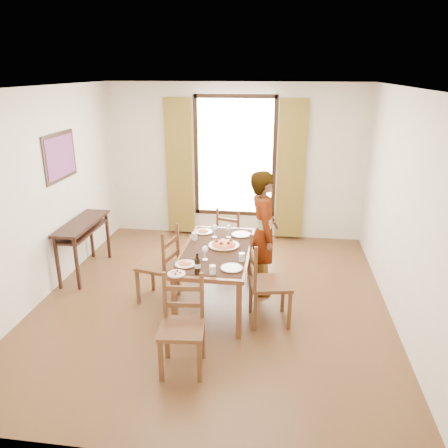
# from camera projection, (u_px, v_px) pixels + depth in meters

# --- Properties ---
(ground) EXTENTS (5.00, 5.00, 0.00)m
(ground) POSITION_uv_depth(u_px,v_px,m) (213.00, 300.00, 5.79)
(ground) COLOR #462916
(ground) RESTS_ON ground
(room_shell) EXTENTS (4.60, 5.10, 2.74)m
(room_shell) POSITION_uv_depth(u_px,v_px,m) (214.00, 185.00, 5.39)
(room_shell) COLOR silver
(room_shell) RESTS_ON ground
(console_table) EXTENTS (0.38, 1.20, 0.80)m
(console_table) POSITION_uv_depth(u_px,v_px,m) (82.00, 229.00, 6.37)
(console_table) COLOR black
(console_table) RESTS_ON ground
(dining_table) EXTENTS (0.85, 1.67, 0.76)m
(dining_table) POSITION_uv_depth(u_px,v_px,m) (217.00, 254.00, 5.52)
(dining_table) COLOR brown
(dining_table) RESTS_ON ground
(chair_west) EXTENTS (0.54, 0.54, 1.03)m
(chair_west) POSITION_uv_depth(u_px,v_px,m) (160.00, 267.00, 5.66)
(chair_west) COLOR #55361C
(chair_west) RESTS_ON ground
(chair_north) EXTENTS (0.51, 0.51, 0.92)m
(chair_north) POSITION_uv_depth(u_px,v_px,m) (232.00, 237.00, 6.80)
(chair_north) COLOR #55361C
(chair_north) RESTS_ON ground
(chair_south) EXTENTS (0.48, 0.48, 0.99)m
(chair_south) POSITION_uv_depth(u_px,v_px,m) (182.00, 328.00, 4.35)
(chair_south) COLOR #55361C
(chair_south) RESTS_ON ground
(chair_east) EXTENTS (0.55, 0.55, 1.06)m
(chair_east) POSITION_uv_depth(u_px,v_px,m) (267.00, 284.00, 5.16)
(chair_east) COLOR #55361C
(chair_east) RESTS_ON ground
(man) EXTENTS (0.74, 0.60, 1.69)m
(man) POSITION_uv_depth(u_px,v_px,m) (263.00, 233.00, 5.77)
(man) COLOR gray
(man) RESTS_ON ground
(plate_sw) EXTENTS (0.27, 0.27, 0.05)m
(plate_sw) POSITION_uv_depth(u_px,v_px,m) (185.00, 263.00, 5.03)
(plate_sw) COLOR silver
(plate_sw) RESTS_ON dining_table
(plate_se) EXTENTS (0.27, 0.27, 0.05)m
(plate_se) POSITION_uv_depth(u_px,v_px,m) (232.00, 267.00, 4.94)
(plate_se) COLOR silver
(plate_se) RESTS_ON dining_table
(plate_nw) EXTENTS (0.27, 0.27, 0.05)m
(plate_nw) POSITION_uv_depth(u_px,v_px,m) (203.00, 231.00, 6.04)
(plate_nw) COLOR silver
(plate_nw) RESTS_ON dining_table
(plate_ne) EXTENTS (0.27, 0.27, 0.05)m
(plate_ne) POSITION_uv_depth(u_px,v_px,m) (241.00, 233.00, 5.94)
(plate_ne) COLOR silver
(plate_ne) RESTS_ON dining_table
(pasta_platter) EXTENTS (0.40, 0.40, 0.10)m
(pasta_platter) POSITION_uv_depth(u_px,v_px,m) (224.00, 243.00, 5.56)
(pasta_platter) COLOR red
(pasta_platter) RESTS_ON dining_table
(caprese_plate) EXTENTS (0.20, 0.20, 0.04)m
(caprese_plate) POSITION_uv_depth(u_px,v_px,m) (176.00, 273.00, 4.81)
(caprese_plate) COLOR silver
(caprese_plate) RESTS_ON dining_table
(wine_glass_a) EXTENTS (0.08, 0.08, 0.18)m
(wine_glass_a) POSITION_uv_depth(u_px,v_px,m) (205.00, 253.00, 5.15)
(wine_glass_a) COLOR white
(wine_glass_a) RESTS_ON dining_table
(wine_glass_b) EXTENTS (0.08, 0.08, 0.18)m
(wine_glass_b) POSITION_uv_depth(u_px,v_px,m) (228.00, 231.00, 5.84)
(wine_glass_b) COLOR white
(wine_glass_b) RESTS_ON dining_table
(wine_glass_c) EXTENTS (0.08, 0.08, 0.18)m
(wine_glass_c) POSITION_uv_depth(u_px,v_px,m) (214.00, 231.00, 5.84)
(wine_glass_c) COLOR white
(wine_glass_c) RESTS_ON dining_table
(tumbler_a) EXTENTS (0.07, 0.07, 0.10)m
(tumbler_a) POSITION_uv_depth(u_px,v_px,m) (242.00, 257.00, 5.14)
(tumbler_a) COLOR silver
(tumbler_a) RESTS_ON dining_table
(tumbler_b) EXTENTS (0.07, 0.07, 0.10)m
(tumbler_b) POSITION_uv_depth(u_px,v_px,m) (195.00, 236.00, 5.77)
(tumbler_b) COLOR silver
(tumbler_b) RESTS_ON dining_table
(tumbler_c) EXTENTS (0.07, 0.07, 0.10)m
(tumbler_c) POSITION_uv_depth(u_px,v_px,m) (213.00, 270.00, 4.81)
(tumbler_c) COLOR silver
(tumbler_c) RESTS_ON dining_table
(wine_bottle) EXTENTS (0.07, 0.07, 0.25)m
(wine_bottle) POSITION_uv_depth(u_px,v_px,m) (197.00, 263.00, 4.79)
(wine_bottle) COLOR black
(wine_bottle) RESTS_ON dining_table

